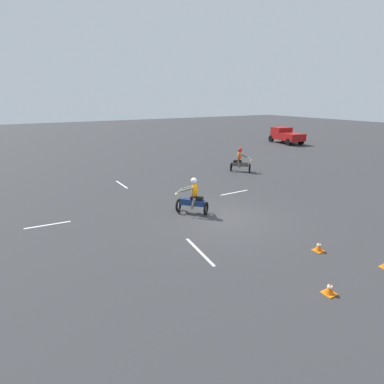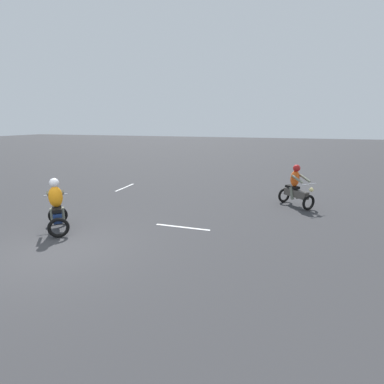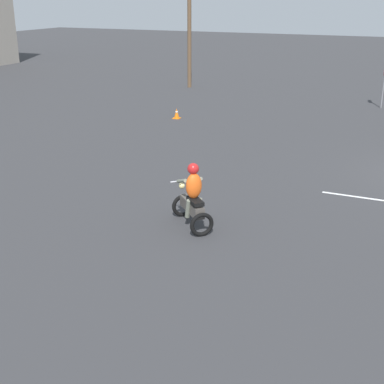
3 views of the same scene
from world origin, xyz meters
TOP-DOWN VIEW (x-y plane):
  - ground_plane at (0.00, 0.00)m, footprint 120.00×120.00m
  - motorcycle_rider_foreground at (-1.24, -0.93)m, footprint 1.44×1.39m
  - motorcycle_rider_background at (-6.50, 5.99)m, footprint 1.42×1.41m
  - lane_stripe_n at (-2.73, 2.59)m, footprint 0.10×1.82m
  - lane_stripe_w at (-7.40, -2.28)m, footprint 1.90×0.18m

SIDE VIEW (x-z plane):
  - ground_plane at x=0.00m, z-range 0.00..0.00m
  - lane_stripe_n at x=-2.73m, z-range 0.00..0.01m
  - lane_stripe_w at x=-7.40m, z-range 0.00..0.01m
  - motorcycle_rider_foreground at x=-1.24m, z-range -0.10..1.56m
  - motorcycle_rider_background at x=-6.50m, z-range -0.10..1.56m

